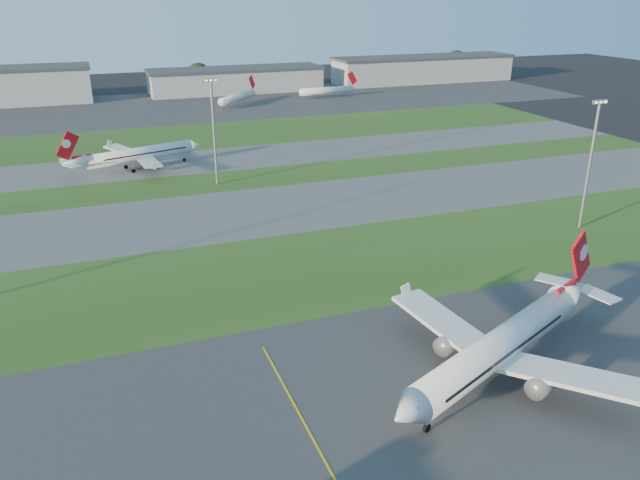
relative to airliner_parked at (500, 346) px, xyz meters
name	(u,v)px	position (x,y,z in m)	size (l,w,h in m)	color
grass_strip_a	(197,287)	(-30.52, 38.87, -4.48)	(300.00, 34.00, 0.01)	#274A18
taxiway_a	(169,221)	(-30.52, 71.87, -4.48)	(300.00, 32.00, 0.01)	#515154
grass_strip_b	(155,188)	(-30.52, 96.87, -4.48)	(300.00, 18.00, 0.01)	#274A18
taxiway_b	(145,166)	(-30.52, 118.87, -4.48)	(300.00, 26.00, 0.01)	#515154
grass_strip_c	(134,141)	(-30.52, 151.87, -4.48)	(300.00, 40.00, 0.01)	#274A18
apron_far	(121,110)	(-30.52, 211.87, -4.48)	(400.00, 80.00, 0.01)	#333335
airliner_parked	(500,346)	(0.00, 0.00, 0.00)	(38.19, 32.53, 12.76)	silver
airliner_taxiing	(139,155)	(-32.02, 116.32, -0.50)	(35.13, 29.61, 11.33)	silver
mini_jet_near	(238,97)	(16.42, 205.72, -1.20)	(20.92, 21.97, 9.48)	silver
mini_jet_far	(327,90)	(58.35, 210.38, -1.20)	(28.63, 5.59, 9.48)	silver
light_mast_centre	(214,125)	(-15.52, 94.87, 10.33)	(3.20, 0.70, 25.80)	gray
light_mast_east	(591,157)	(47.48, 38.87, 10.33)	(3.20, 0.70, 25.80)	gray
hangar_west	(2,86)	(-75.52, 241.87, 3.16)	(71.40, 23.00, 15.20)	#92959A
hangar_east	(236,80)	(24.48, 241.87, 1.15)	(81.60, 23.00, 11.20)	#92959A
hangar_far_east	(423,69)	(124.48, 241.87, 2.15)	(96.90, 23.00, 13.20)	#92959A
tree_mid_west	(66,84)	(-50.52, 252.87, 1.35)	(9.90, 9.90, 10.80)	black
tree_mid_east	(199,75)	(9.48, 255.87, 2.33)	(11.55, 11.55, 12.60)	black
tree_east	(344,70)	(84.48, 253.87, 1.68)	(10.45, 10.45, 11.40)	black
tree_far_east	(456,62)	(154.48, 257.87, 2.98)	(12.65, 12.65, 13.80)	black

